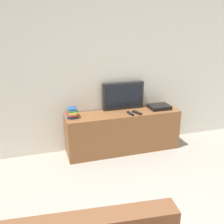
{
  "coord_description": "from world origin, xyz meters",
  "views": [
    {
      "loc": [
        -0.43,
        -0.81,
        1.99
      ],
      "look_at": [
        0.56,
        2.43,
        0.79
      ],
      "focal_mm": 42.0,
      "sensor_mm": 36.0,
      "label": 1
    }
  ],
  "objects": [
    {
      "name": "wall_back",
      "position": [
        0.0,
        3.03,
        1.3
      ],
      "size": [
        9.0,
        0.06,
        2.6
      ],
      "color": "silver",
      "rests_on": "ground_plane"
    },
    {
      "name": "remote_secondary",
      "position": [
        1.03,
        2.66,
        0.65
      ],
      "size": [
        0.11,
        0.19,
        0.02
      ],
      "rotation": [
        0.0,
        0.0,
        0.36
      ],
      "color": "black",
      "rests_on": "tv_stand"
    },
    {
      "name": "book_stack",
      "position": [
        0.07,
        2.79,
        0.71
      ],
      "size": [
        0.17,
        0.23,
        0.14
      ],
      "color": "#23478E",
      "rests_on": "tv_stand"
    },
    {
      "name": "remote_on_stand",
      "position": [
        0.92,
        2.65,
        0.65
      ],
      "size": [
        0.06,
        0.17,
        0.02
      ],
      "rotation": [
        0.0,
        0.0,
        0.16
      ],
      "color": "black",
      "rests_on": "tv_stand"
    },
    {
      "name": "tv_stand",
      "position": [
        0.84,
        2.76,
        0.32
      ],
      "size": [
        1.77,
        0.44,
        0.64
      ],
      "color": "brown",
      "rests_on": "ground_plane"
    },
    {
      "name": "television",
      "position": [
        0.9,
        2.94,
        0.85
      ],
      "size": [
        0.66,
        0.09,
        0.43
      ],
      "color": "black",
      "rests_on": "tv_stand"
    },
    {
      "name": "set_top_box",
      "position": [
        1.46,
        2.77,
        0.67
      ],
      "size": [
        0.33,
        0.26,
        0.06
      ],
      "color": "black",
      "rests_on": "tv_stand"
    }
  ]
}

